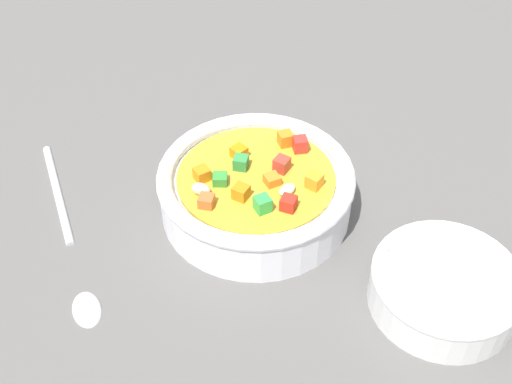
{
  "coord_description": "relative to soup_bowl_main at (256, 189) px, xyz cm",
  "views": [
    {
      "loc": [
        -6.32,
        42.5,
        42.78
      ],
      "look_at": [
        0.0,
        0.0,
        2.32
      ],
      "focal_mm": 45.57,
      "sensor_mm": 36.0,
      "label": 1
    }
  ],
  "objects": [
    {
      "name": "ground_plane",
      "position": [
        0.0,
        -0.01,
        -3.7
      ],
      "size": [
        140.0,
        140.0,
        2.0
      ],
      "primitive_type": "cube",
      "color": "#565451"
    },
    {
      "name": "soup_bowl_main",
      "position": [
        0.0,
        0.0,
        0.0
      ],
      "size": [
        17.75,
        17.75,
        5.63
      ],
      "color": "white",
      "rests_on": "ground_plane"
    },
    {
      "name": "spoon",
      "position": [
        15.56,
        6.8,
        -2.26
      ],
      "size": [
        13.18,
        21.3,
        0.97
      ],
      "rotation": [
        0.0,
        0.0,
        2.09
      ],
      "color": "silver",
      "rests_on": "ground_plane"
    },
    {
      "name": "side_bowl_small",
      "position": [
        -16.39,
        8.3,
        -0.76
      ],
      "size": [
        11.95,
        11.95,
        3.74
      ],
      "color": "white",
      "rests_on": "ground_plane"
    }
  ]
}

